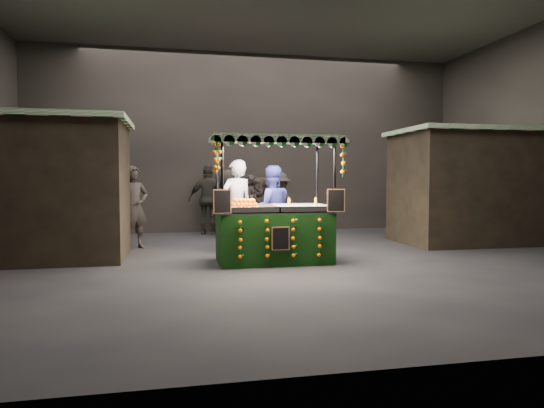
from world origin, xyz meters
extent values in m
plane|color=black|center=(0.00, 0.00, 0.00)|extent=(12.00, 12.00, 0.00)
cube|color=black|center=(0.00, 5.00, 2.50)|extent=(12.00, 0.10, 5.00)
cube|color=black|center=(0.00, -5.00, 2.50)|extent=(12.00, 0.10, 5.00)
cube|color=black|center=(-4.40, 1.00, 1.25)|extent=(2.80, 2.00, 2.50)
cube|color=#125319|center=(-4.40, 1.00, 2.55)|extent=(3.00, 2.20, 0.10)
cube|color=black|center=(4.40, 1.50, 1.25)|extent=(2.80, 2.00, 2.50)
cube|color=#125319|center=(4.40, 1.50, 2.55)|extent=(3.00, 2.20, 0.10)
cube|color=black|center=(-0.38, -0.15, 0.44)|extent=(1.96, 1.07, 0.89)
cube|color=silver|center=(-0.38, -0.15, 0.91)|extent=(1.96, 1.07, 0.04)
cylinder|color=black|center=(-1.33, -0.66, 1.07)|extent=(0.04, 0.04, 2.14)
cylinder|color=black|center=(0.57, -0.66, 1.07)|extent=(0.04, 0.04, 2.14)
cylinder|color=black|center=(-1.33, 0.36, 1.07)|extent=(0.04, 0.04, 2.14)
cylinder|color=black|center=(0.57, 0.36, 1.07)|extent=(0.04, 0.04, 2.14)
cube|color=#125319|center=(-0.38, -0.15, 2.17)|extent=(2.18, 1.29, 0.07)
cube|color=white|center=(0.15, -0.15, 0.96)|extent=(0.87, 0.96, 0.07)
cube|color=black|center=(-1.34, -0.71, 1.11)|extent=(0.30, 0.08, 0.39)
cube|color=black|center=(0.58, -0.71, 1.11)|extent=(0.30, 0.08, 0.39)
cube|color=black|center=(-0.38, -0.72, 0.49)|extent=(0.30, 0.02, 0.39)
imported|color=gray|center=(-0.89, 0.99, 0.93)|extent=(0.79, 0.65, 1.85)
imported|color=navy|center=(-0.21, 0.89, 0.87)|extent=(0.87, 0.69, 1.74)
imported|color=#2A2522|center=(-2.93, 2.07, 0.88)|extent=(0.76, 0.69, 1.75)
imported|color=#292222|center=(-0.18, 2.20, 0.75)|extent=(0.88, 0.77, 1.51)
imported|color=#292521|center=(-1.19, 4.37, 0.93)|extent=(1.15, 0.64, 1.86)
imported|color=black|center=(0.31, 4.38, 0.75)|extent=(1.10, 1.07, 1.51)
imported|color=black|center=(-0.77, 3.61, 0.86)|extent=(0.96, 0.77, 1.71)
imported|color=#2A2422|center=(3.86, 2.39, 0.85)|extent=(0.97, 1.65, 1.70)
imported|color=#292221|center=(-0.07, 4.60, 0.79)|extent=(0.53, 0.66, 1.58)
imported|color=#2B2423|center=(0.51, 3.42, 0.82)|extent=(1.12, 0.72, 1.64)
camera|label=1|loc=(-2.10, -8.36, 1.47)|focal=31.47mm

